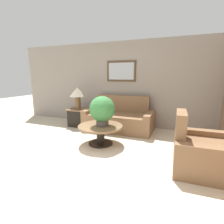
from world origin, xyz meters
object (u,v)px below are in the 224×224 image
potted_plant_on_table (102,110)px  table_lamp (77,94)px  couch_main (119,119)px  armchair (200,152)px  coffee_table (100,130)px  side_table (78,117)px

potted_plant_on_table → table_lamp: bearing=140.5°
couch_main → armchair: (2.03, -1.64, -0.00)m
coffee_table → table_lamp: 1.86m
armchair → table_lamp: table_lamp is taller
couch_main → table_lamp: (-1.33, -0.13, 0.71)m
coffee_table → potted_plant_on_table: (0.05, -0.01, 0.49)m
couch_main → coffee_table: size_ratio=1.93×
coffee_table → table_lamp: table_lamp is taller
armchair → potted_plant_on_table: size_ratio=1.55×
potted_plant_on_table → coffee_table: bearing=172.1°
couch_main → potted_plant_on_table: bearing=-88.2°
coffee_table → table_lamp: (-1.31, 1.12, 0.69)m
armchair → potted_plant_on_table: (-1.99, 0.39, 0.51)m
potted_plant_on_table → armchair: bearing=-11.0°
coffee_table → potted_plant_on_table: bearing=-7.9°
coffee_table → potted_plant_on_table: potted_plant_on_table is taller
couch_main → table_lamp: size_ratio=2.99×
armchair → side_table: armchair is taller
couch_main → coffee_table: (-0.01, -1.24, 0.02)m
armchair → table_lamp: (-3.36, 1.51, 0.71)m
table_lamp → side_table: bearing=135.0°
couch_main → armchair: size_ratio=1.87×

